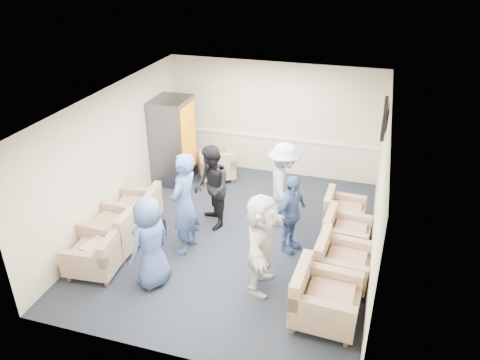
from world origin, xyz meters
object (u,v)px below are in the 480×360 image
(person_back_left, at_px, (211,188))
(person_back_right, at_px, (283,185))
(person_mid_left, at_px, (184,204))
(armchair_left_far, at_px, (139,210))
(armchair_right_midnear, at_px, (339,264))
(person_front_right, at_px, (261,243))
(armchair_right_near, at_px, (321,300))
(armchair_right_midfar, at_px, (344,234))
(person_front_left, at_px, (150,242))
(armchair_corner, at_px, (217,167))
(armchair_right_far, at_px, (341,213))
(armchair_left_near, at_px, (98,255))
(person_mid_right, at_px, (290,214))
(armchair_left_mid, at_px, (117,231))
(vending_machine, at_px, (173,141))

(person_back_left, distance_m, person_back_right, 1.39)
(person_mid_left, bearing_deg, armchair_left_far, -106.17)
(armchair_right_midnear, height_order, person_front_right, person_front_right)
(armchair_right_near, relative_size, armchair_right_midfar, 1.17)
(armchair_right_midnear, bearing_deg, armchair_right_midfar, 5.07)
(armchair_right_midfar, xyz_separation_m, person_back_left, (-2.57, 0.06, 0.53))
(person_mid_left, bearing_deg, armchair_right_midnear, 94.15)
(armchair_right_midfar, relative_size, person_front_left, 0.53)
(person_back_left, bearing_deg, person_mid_left, -44.48)
(armchair_corner, height_order, person_front_right, person_front_right)
(armchair_corner, bearing_deg, person_front_right, 92.83)
(armchair_left_far, bearing_deg, person_front_right, 60.82)
(armchair_left_far, relative_size, armchair_right_far, 1.21)
(armchair_right_near, relative_size, armchair_right_midnear, 1.07)
(person_mid_left, distance_m, person_back_right, 2.03)
(armchair_left_far, bearing_deg, armchair_right_midfar, 87.84)
(armchair_corner, relative_size, person_back_left, 0.64)
(armchair_right_near, bearing_deg, person_back_right, 27.28)
(person_back_left, bearing_deg, person_front_right, 8.40)
(person_front_right, bearing_deg, armchair_right_near, -117.20)
(armchair_left_near, bearing_deg, armchair_left_far, 176.32)
(person_front_right, bearing_deg, person_mid_right, -14.13)
(armchair_left_mid, height_order, person_front_right, person_front_right)
(armchair_left_mid, height_order, person_front_left, person_front_left)
(person_mid_right, bearing_deg, armchair_right_near, -129.80)
(armchair_left_near, height_order, armchair_right_near, armchair_right_near)
(armchair_right_midnear, height_order, armchair_right_midfar, armchair_right_midnear)
(vending_machine, bearing_deg, armchair_left_mid, -87.44)
(armchair_left_near, height_order, armchair_corner, armchair_left_near)
(vending_machine, relative_size, person_mid_right, 1.33)
(armchair_left_mid, height_order, armchair_left_far, armchair_left_mid)
(armchair_left_far, height_order, armchair_right_midfar, armchair_left_far)
(vending_machine, relative_size, person_back_left, 1.18)
(armchair_left_far, relative_size, armchair_right_midnear, 1.03)
(armchair_left_far, xyz_separation_m, armchair_right_midnear, (3.98, -0.61, 0.01))
(person_back_left, distance_m, person_front_right, 2.06)
(vending_machine, distance_m, person_back_right, 3.06)
(vending_machine, bearing_deg, armchair_right_midfar, -22.49)
(person_back_right, bearing_deg, person_front_left, 128.74)
(armchair_corner, distance_m, person_mid_left, 2.96)
(armchair_left_mid, relative_size, armchair_right_far, 1.25)
(armchair_left_mid, bearing_deg, vending_machine, -175.01)
(armchair_left_near, distance_m, armchair_right_far, 4.64)
(person_front_right, bearing_deg, armchair_right_far, -28.03)
(vending_machine, height_order, person_mid_left, vending_machine)
(armchair_left_mid, relative_size, person_front_right, 0.57)
(armchair_right_near, xyz_separation_m, person_mid_left, (-2.61, 1.10, 0.58))
(armchair_corner, height_order, person_mid_right, person_mid_right)
(armchair_right_far, bearing_deg, armchair_left_far, 107.65)
(armchair_right_near, distance_m, armchair_right_midnear, 1.01)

